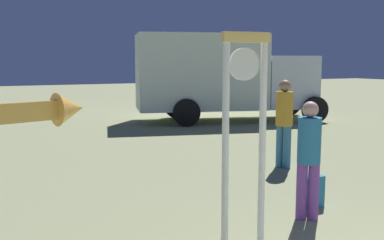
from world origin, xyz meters
name	(u,v)px	position (x,y,z in m)	size (l,w,h in m)	color
standing_clock	(244,131)	(-1.08, 2.35, 1.43)	(0.49, 0.14, 2.39)	white
arrow_sign	(14,164)	(-3.25, 1.95, 1.39)	(0.91, 0.42, 2.16)	olive
person_near_clock	(309,154)	(0.45, 3.15, 0.89)	(0.31, 0.31, 1.60)	#784099
backpack	(312,191)	(0.88, 3.52, 0.23)	(0.30, 0.22, 0.46)	teal
person_distant	(284,119)	(2.00, 5.66, 0.98)	(0.34, 0.34, 1.76)	teal
box_truck_near	(220,75)	(4.39, 12.40, 1.64)	(6.87, 3.93, 3.05)	silver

